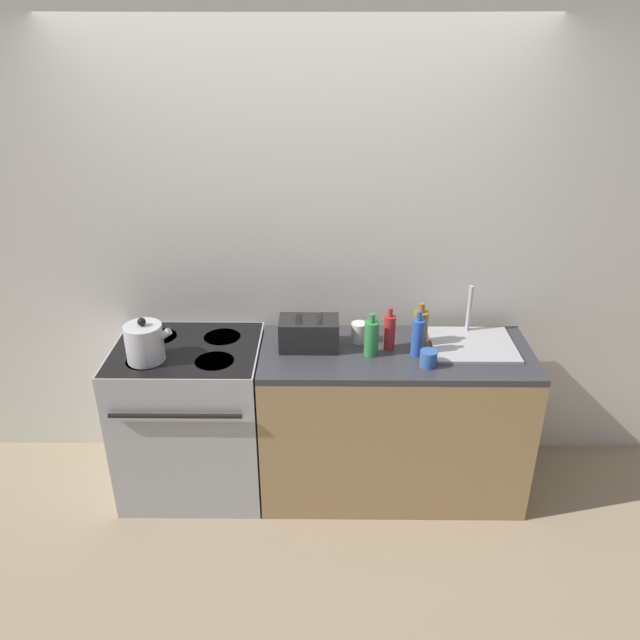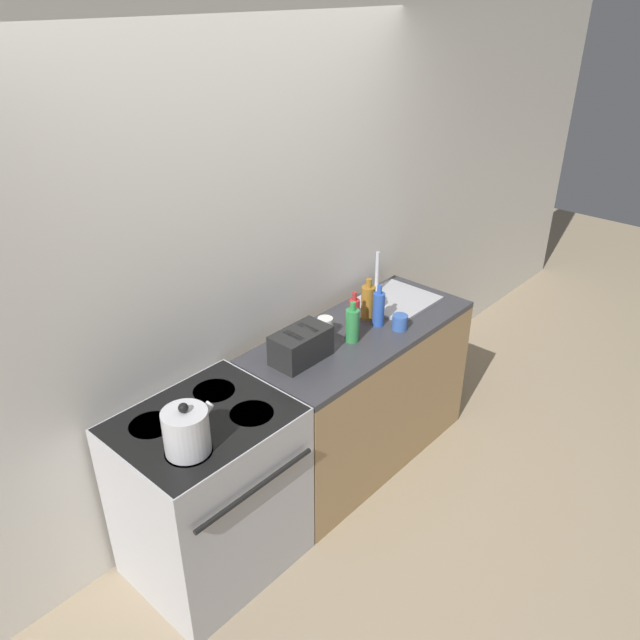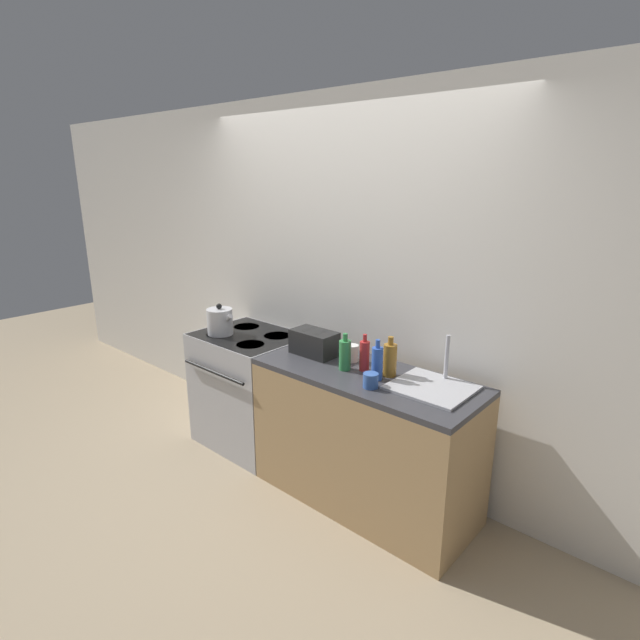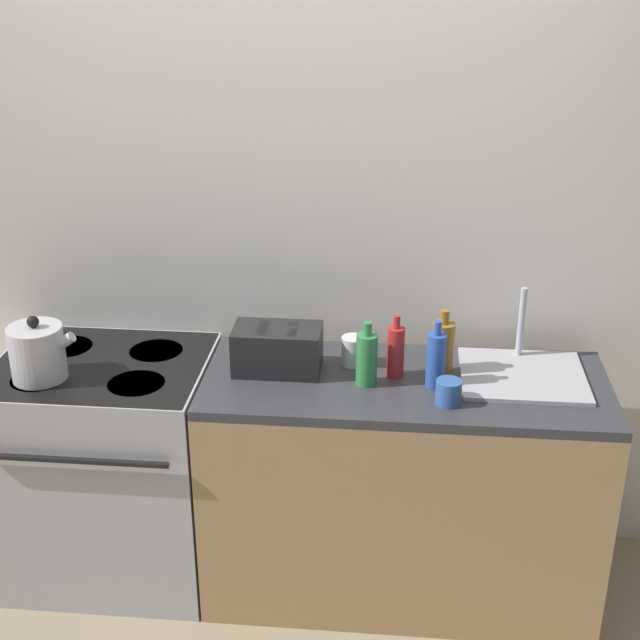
% 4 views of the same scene
% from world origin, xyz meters
% --- Properties ---
extents(ground_plane, '(12.00, 12.00, 0.00)m').
position_xyz_m(ground_plane, '(0.00, 0.00, 0.00)').
color(ground_plane, tan).
extents(wall_back, '(8.00, 0.05, 2.60)m').
position_xyz_m(wall_back, '(0.00, 0.69, 1.30)').
color(wall_back, silver).
rests_on(wall_back, ground_plane).
extents(stove, '(0.78, 0.67, 0.89)m').
position_xyz_m(stove, '(-0.61, 0.32, 0.46)').
color(stove, '#B7B7BC').
rests_on(stove, ground_plane).
extents(counter_block, '(1.44, 0.60, 0.89)m').
position_xyz_m(counter_block, '(0.51, 0.30, 0.45)').
color(counter_block, tan).
rests_on(counter_block, ground_plane).
extents(kettle, '(0.24, 0.19, 0.24)m').
position_xyz_m(kettle, '(-0.78, 0.19, 0.99)').
color(kettle, silver).
rests_on(kettle, stove).
extents(toaster, '(0.31, 0.18, 0.17)m').
position_xyz_m(toaster, '(0.05, 0.33, 0.98)').
color(toaster, black).
rests_on(toaster, counter_block).
extents(sink_tray, '(0.44, 0.40, 0.28)m').
position_xyz_m(sink_tray, '(0.93, 0.37, 0.91)').
color(sink_tray, '#B7B7BC').
rests_on(sink_tray, counter_block).
extents(bottle_red, '(0.06, 0.06, 0.23)m').
position_xyz_m(bottle_red, '(0.47, 0.33, 0.99)').
color(bottle_red, '#B72828').
rests_on(bottle_red, counter_block).
extents(bottle_amber, '(0.08, 0.08, 0.25)m').
position_xyz_m(bottle_amber, '(0.64, 0.36, 1.00)').
color(bottle_amber, '#9E6B23').
rests_on(bottle_amber, counter_block).
extents(bottle_green, '(0.07, 0.07, 0.23)m').
position_xyz_m(bottle_green, '(0.37, 0.26, 0.99)').
color(bottle_green, '#338C47').
rests_on(bottle_green, counter_block).
extents(bottle_blue, '(0.07, 0.07, 0.25)m').
position_xyz_m(bottle_blue, '(0.61, 0.26, 1.00)').
color(bottle_blue, '#2D56B7').
rests_on(bottle_blue, counter_block).
extents(cup_blue, '(0.09, 0.09, 0.09)m').
position_xyz_m(cup_blue, '(0.65, 0.14, 0.94)').
color(cup_blue, '#3860B2').
rests_on(cup_blue, counter_block).
extents(cup_white, '(0.08, 0.08, 0.11)m').
position_xyz_m(cup_white, '(0.32, 0.40, 0.95)').
color(cup_white, white).
rests_on(cup_white, counter_block).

